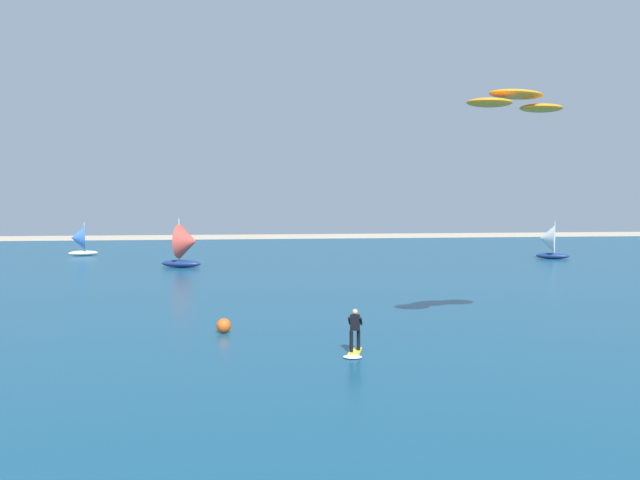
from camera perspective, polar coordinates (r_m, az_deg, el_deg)
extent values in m
cube|color=navy|center=(57.43, -4.53, -2.53)|extent=(160.00, 90.00, 0.10)
cube|color=yellow|center=(26.53, 2.93, -9.28)|extent=(0.81, 1.47, 0.05)
cylinder|color=black|center=(26.28, 2.63, -8.45)|extent=(0.14, 0.14, 0.80)
cylinder|color=black|center=(26.61, 3.23, -8.31)|extent=(0.14, 0.14, 0.80)
cube|color=black|center=(26.31, 2.94, -6.89)|extent=(0.41, 0.31, 0.60)
sphere|color=tan|center=(26.24, 2.94, -6.01)|extent=(0.22, 0.22, 0.22)
cylinder|color=black|center=(26.40, 2.47, -6.74)|extent=(0.23, 0.51, 0.39)
cylinder|color=black|center=(26.36, 3.43, -6.76)|extent=(0.23, 0.51, 0.39)
ellipsoid|color=white|center=(25.61, 2.73, -9.71)|extent=(0.84, 0.77, 0.08)
ellipsoid|color=orange|center=(31.45, 16.06, 11.60)|extent=(3.32, 2.75, 0.33)
ellipsoid|color=orange|center=(30.21, 13.96, 11.07)|extent=(2.62, 2.43, 0.33)
ellipsoid|color=orange|center=(32.60, 17.97, 10.43)|extent=(2.62, 2.43, 0.33)
ellipsoid|color=navy|center=(71.42, 18.83, -1.26)|extent=(3.30, 2.52, 0.59)
cylinder|color=silver|center=(71.29, 18.98, 0.24)|extent=(0.10, 0.10, 3.17)
cone|color=white|center=(71.34, 18.42, 0.13)|extent=(2.52, 3.00, 2.66)
ellipsoid|color=silver|center=(75.53, -19.14, -1.04)|extent=(3.13, 1.66, 0.56)
cylinder|color=silver|center=(75.42, -19.06, 0.30)|extent=(0.09, 0.09, 2.98)
cone|color=#3F72CC|center=(75.41, -19.55, 0.18)|extent=(1.83, 2.73, 2.50)
ellipsoid|color=navy|center=(60.25, -11.50, -1.94)|extent=(3.76, 2.32, 0.67)
cylinder|color=silver|center=(60.16, -11.67, 0.06)|extent=(0.11, 0.11, 3.56)
cone|color=#D84C3F|center=(59.87, -10.99, -0.11)|extent=(2.45, 3.33, 2.99)
sphere|color=#E55919|center=(30.46, -8.04, -7.09)|extent=(0.65, 0.65, 0.65)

